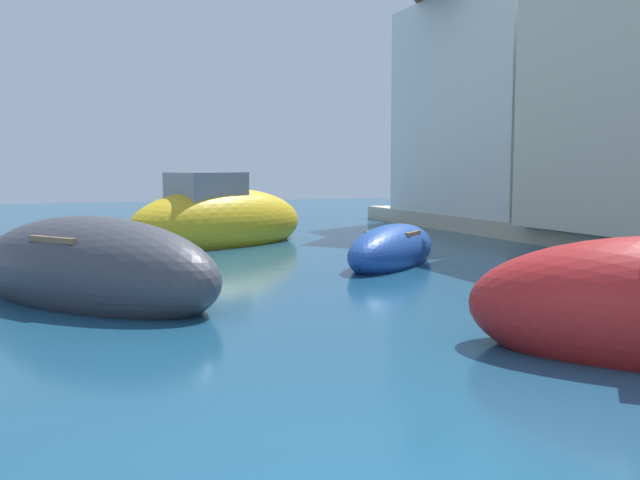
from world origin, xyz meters
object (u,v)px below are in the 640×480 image
moored_boat_4 (219,222)px  moored_boat_2 (392,250)px  waterfront_building_annex (521,89)px  moored_boat_3 (93,271)px

moored_boat_4 → moored_boat_2: bearing=-92.3°
moored_boat_2 → moored_boat_4: (-2.51, 5.13, 0.30)m
moored_boat_2 → moored_boat_4: bearing=72.5°
moored_boat_2 → waterfront_building_annex: bearing=-3.0°
moored_boat_3 → waterfront_building_annex: size_ratio=0.60×
waterfront_building_annex → moored_boat_3: bearing=-147.2°
moored_boat_4 → waterfront_building_annex: bearing=-18.3°
moored_boat_2 → moored_boat_3: (-6.02, -2.16, 0.16)m
moored_boat_4 → waterfront_building_annex: size_ratio=0.72×
moored_boat_2 → moored_boat_4: 5.72m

